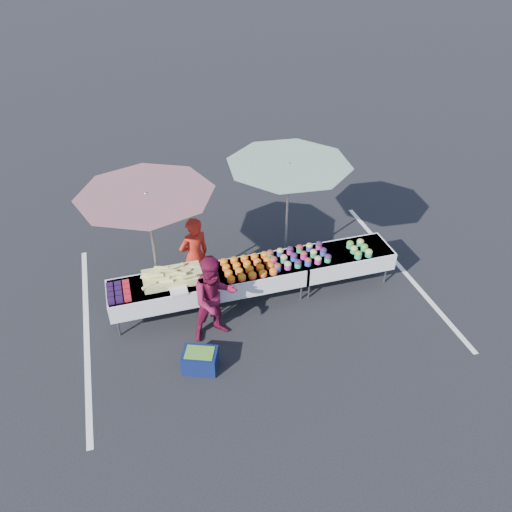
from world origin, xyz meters
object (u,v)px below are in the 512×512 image
object	(u,v)px
table_left	(160,291)
vendor	(195,256)
customer	(214,298)
umbrella_right	(289,174)
table_center	(256,274)
umbrella_left	(147,204)
storage_bin	(200,360)
table_right	(344,258)

from	to	relation	value
table_left	vendor	distance (m)	0.97
customer	umbrella_right	xyz separation A→B (m)	(1.81, 1.51, 1.35)
table_center	umbrella_right	bearing A→B (deg)	41.47
umbrella_left	storage_bin	size ratio (longest dim) A/B	3.71
table_center	table_right	world-z (taller)	same
table_center	umbrella_left	distance (m)	2.43
customer	storage_bin	world-z (taller)	customer
table_left	umbrella_left	size ratio (longest dim) A/B	0.75
umbrella_right	storage_bin	xyz separation A→B (m)	(-2.24, -2.21, -2.00)
table_center	storage_bin	size ratio (longest dim) A/B	2.77
umbrella_right	vendor	bearing A→B (deg)	-173.83
umbrella_left	umbrella_right	distance (m)	2.67
table_center	customer	xyz separation A→B (m)	(-0.96, -0.75, 0.25)
table_center	vendor	size ratio (longest dim) A/B	1.12
table_center	umbrella_right	world-z (taller)	umbrella_right
table_center	customer	size ratio (longest dim) A/B	1.12
table_right	storage_bin	distance (m)	3.52
table_right	customer	xyz separation A→B (m)	(-2.76, -0.75, 0.25)
table_right	storage_bin	world-z (taller)	table_right
table_center	customer	world-z (taller)	customer
table_left	umbrella_left	bearing A→B (deg)	88.74
table_left	vendor	xyz separation A→B (m)	(0.75, 0.55, 0.25)
customer	table_center	bearing A→B (deg)	28.76
table_left	table_right	xyz separation A→B (m)	(3.60, 0.00, 0.00)
customer	umbrella_left	world-z (taller)	umbrella_left
vendor	umbrella_right	size ratio (longest dim) A/B	0.56
table_right	vendor	world-z (taller)	vendor
table_left	customer	size ratio (longest dim) A/B	1.12
vendor	umbrella_left	xyz separation A→B (m)	(-0.74, -0.15, 1.35)
table_left	umbrella_right	world-z (taller)	umbrella_right
table_right	customer	world-z (taller)	customer
table_center	table_right	bearing A→B (deg)	0.00
customer	table_right	bearing A→B (deg)	5.95
umbrella_left	storage_bin	bearing A→B (deg)	-77.72
umbrella_left	umbrella_right	xyz separation A→B (m)	(2.65, 0.36, 0.01)
umbrella_right	table_right	bearing A→B (deg)	-38.66
umbrella_left	table_center	bearing A→B (deg)	-12.59
table_left	storage_bin	size ratio (longest dim) A/B	2.77
table_right	umbrella_left	size ratio (longest dim) A/B	0.75
table_right	umbrella_right	xyz separation A→B (m)	(-0.94, 0.76, 1.60)
vendor	umbrella_left	bearing A→B (deg)	-7.26
storage_bin	table_left	bearing A→B (deg)	127.94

